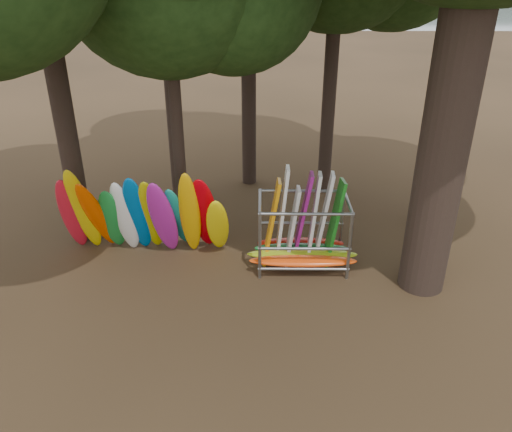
{
  "coord_description": "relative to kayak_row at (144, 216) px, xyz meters",
  "views": [
    {
      "loc": [
        0.49,
        -11.22,
        7.79
      ],
      "look_at": [
        0.36,
        1.5,
        1.4
      ],
      "focal_mm": 35.0,
      "sensor_mm": 36.0,
      "label": 1
    }
  ],
  "objects": [
    {
      "name": "kayak_row",
      "position": [
        0.0,
        0.0,
        0.0
      ],
      "size": [
        4.99,
        2.03,
        3.14
      ],
      "color": "red",
      "rests_on": "ground"
    },
    {
      "name": "lake",
      "position": [
        2.87,
        58.42,
        -1.33
      ],
      "size": [
        160.0,
        160.0,
        0.0
      ],
      "primitive_type": "plane",
      "color": "gray",
      "rests_on": "ground"
    },
    {
      "name": "ground",
      "position": [
        2.87,
        -1.58,
        -1.33
      ],
      "size": [
        120.0,
        120.0,
        0.0
      ],
      "primitive_type": "plane",
      "color": "#47331E",
      "rests_on": "ground"
    },
    {
      "name": "storage_rack",
      "position": [
        4.56,
        -0.38,
        -0.37
      ],
      "size": [
        3.17,
        1.55,
        2.9
      ],
      "color": "slate",
      "rests_on": "ground"
    }
  ]
}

